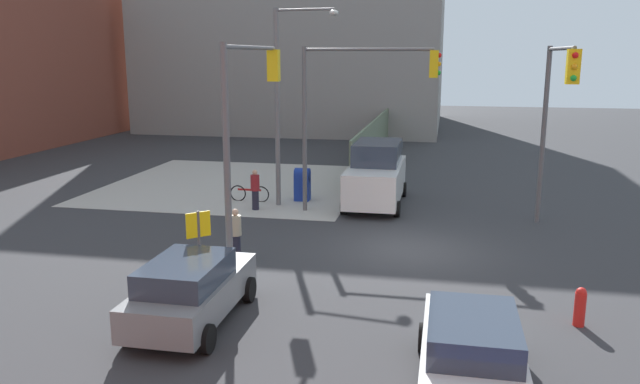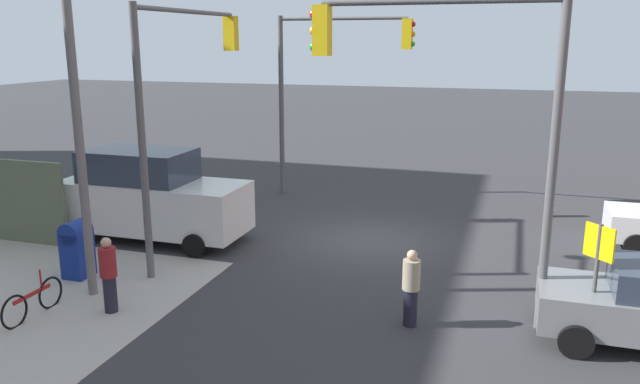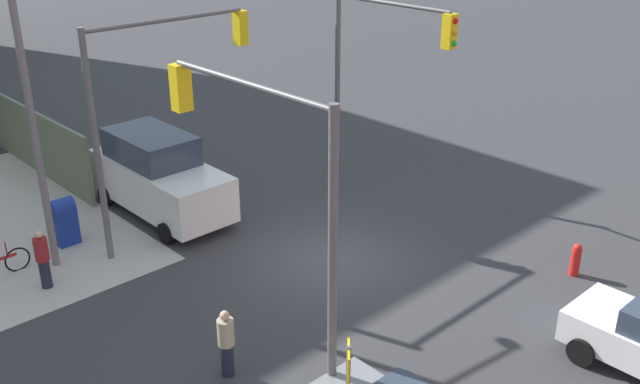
% 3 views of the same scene
% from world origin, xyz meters
% --- Properties ---
extents(ground_plane, '(120.00, 120.00, 0.00)m').
position_xyz_m(ground_plane, '(0.00, 0.00, 0.00)').
color(ground_plane, '#333335').
extents(traffic_signal_nw_corner, '(4.96, 0.36, 6.50)m').
position_xyz_m(traffic_signal_nw_corner, '(-2.63, 4.50, 4.60)').
color(traffic_signal_nw_corner, '#59595B').
rests_on(traffic_signal_nw_corner, ground).
extents(traffic_signal_se_corner, '(4.92, 0.36, 6.50)m').
position_xyz_m(traffic_signal_se_corner, '(2.64, -4.50, 4.60)').
color(traffic_signal_se_corner, '#59595B').
rests_on(traffic_signal_se_corner, ground).
extents(traffic_signal_ne_corner, '(0.36, 5.30, 6.50)m').
position_xyz_m(traffic_signal_ne_corner, '(4.50, 2.49, 4.62)').
color(traffic_signal_ne_corner, '#59595B').
rests_on(traffic_signal_ne_corner, ground).
extents(street_lamp_corner, '(0.68, 2.66, 8.00)m').
position_xyz_m(street_lamp_corner, '(5.15, 5.43, 4.70)').
color(street_lamp_corner, slate).
rests_on(street_lamp_corner, ground).
extents(warning_sign_two_way, '(0.48, 0.48, 2.40)m').
position_xyz_m(warning_sign_two_way, '(-5.40, 4.98, 1.64)').
color(warning_sign_two_way, '#4C4C4C').
rests_on(warning_sign_two_way, ground).
extents(mailbox_blue, '(0.56, 0.64, 1.43)m').
position_xyz_m(mailbox_blue, '(6.20, 5.00, 0.76)').
color(mailbox_blue, navy).
rests_on(mailbox_blue, ground).
extents(fire_hydrant, '(0.26, 0.26, 0.94)m').
position_xyz_m(fire_hydrant, '(-5.00, -4.20, 0.49)').
color(fire_hydrant, red).
rests_on(fire_hydrant, ground).
extents(van_white_delivery, '(5.40, 2.32, 2.62)m').
position_xyz_m(van_white_delivery, '(6.14, 1.80, 1.28)').
color(van_white_delivery, white).
rests_on(van_white_delivery, ground).
extents(pedestrian_crossing, '(0.36, 0.36, 1.67)m').
position_xyz_m(pedestrian_crossing, '(4.20, 6.50, 0.86)').
color(pedestrian_crossing, maroon).
rests_on(pedestrian_crossing, ground).
extents(pedestrian_waiting, '(0.36, 0.36, 1.61)m').
position_xyz_m(pedestrian_waiting, '(-2.00, 5.20, 0.83)').
color(pedestrian_waiting, '#9E937A').
rests_on(pedestrian_waiting, ground).
extents(bicycle_leaning_on_fence, '(0.05, 1.75, 0.97)m').
position_xyz_m(bicycle_leaning_on_fence, '(5.60, 7.20, 0.35)').
color(bicycle_leaning_on_fence, black).
rests_on(bicycle_leaning_on_fence, ground).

